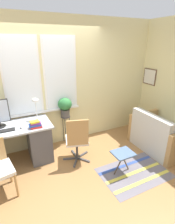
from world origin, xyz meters
The scene contains 14 objects.
ground_plane centered at (0.00, 0.00, 0.00)m, with size 14.00×14.00×0.00m, color #9E7042.
wall_back_with_window centered at (0.00, 0.77, 1.36)m, with size 9.00×0.12×2.70m.
wall_right_with_picture centered at (2.62, 0.00, 1.35)m, with size 0.08×9.00×2.70m.
desk centered at (-0.92, 0.35, 0.41)m, with size 1.71×0.69×0.78m.
keyboard centered at (-0.92, 0.22, 0.79)m, with size 0.44×0.12×0.02m.
mouse centered at (-0.61, 0.20, 0.80)m, with size 0.04×0.06×0.03m.
desk_lamp centered at (-0.27, 0.47, 1.10)m, with size 0.14×0.14×0.44m.
book_stack centered at (-0.37, 0.13, 0.84)m, with size 0.23×0.15×0.14m.
office_chair_swivel centered at (0.32, -0.12, 0.49)m, with size 0.55×0.56×0.95m.
couch_loveseat centered at (2.09, -0.48, 0.30)m, with size 0.81×1.17×0.85m.
plant_stand centered at (0.36, 0.64, 0.55)m, with size 0.21×0.21×0.67m.
potted_plant centered at (0.36, 0.64, 0.91)m, with size 0.30×0.30×0.42m.
floor_rug_striped centered at (1.10, -0.89, 0.00)m, with size 1.21×0.82×0.01m.
folding_stool centered at (0.91, -0.76, 0.37)m, with size 0.36×0.31×0.42m.
Camera 1 is at (-0.76, -2.77, 2.19)m, focal length 28.00 mm.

